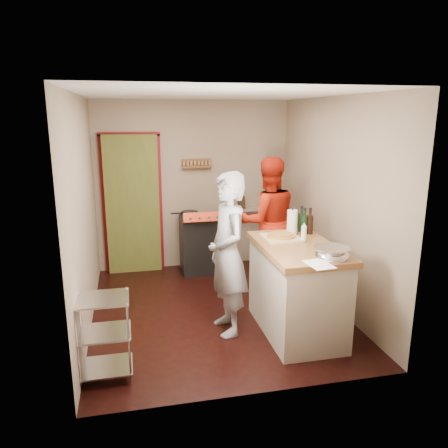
% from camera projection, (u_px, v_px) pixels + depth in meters
% --- Properties ---
extents(floor, '(3.50, 3.50, 0.00)m').
position_uv_depth(floor, '(216.00, 309.00, 5.48)').
color(floor, black).
rests_on(floor, ground).
extents(back_wall, '(3.00, 0.44, 2.60)m').
position_uv_depth(back_wall, '(153.00, 197.00, 6.76)').
color(back_wall, gray).
rests_on(back_wall, ground).
extents(left_wall, '(0.04, 3.50, 2.60)m').
position_uv_depth(left_wall, '(83.00, 214.00, 4.86)').
color(left_wall, gray).
rests_on(left_wall, ground).
extents(right_wall, '(0.04, 3.50, 2.60)m').
position_uv_depth(right_wall, '(332.00, 203.00, 5.48)').
color(right_wall, gray).
rests_on(right_wall, ground).
extents(ceiling, '(3.00, 3.50, 0.02)m').
position_uv_depth(ceiling, '(215.00, 93.00, 4.85)').
color(ceiling, white).
rests_on(ceiling, back_wall).
extents(stove, '(0.60, 0.63, 1.00)m').
position_uv_depth(stove, '(201.00, 243.00, 6.73)').
color(stove, black).
rests_on(stove, ground).
extents(wire_shelving, '(0.48, 0.40, 0.80)m').
position_uv_depth(wire_shelving, '(104.00, 334.00, 3.98)').
color(wire_shelving, silver).
rests_on(wire_shelving, ground).
extents(island, '(0.79, 1.46, 1.32)m').
position_uv_depth(island, '(297.00, 287.00, 4.82)').
color(island, beige).
rests_on(island, ground).
extents(person_stripe, '(0.50, 0.70, 1.80)m').
position_uv_depth(person_stripe, '(228.00, 254.00, 4.74)').
color(person_stripe, '#B6B5BA').
rests_on(person_stripe, ground).
extents(person_red, '(0.90, 0.71, 1.82)m').
position_uv_depth(person_red, '(268.00, 221.00, 6.19)').
color(person_red, '#B31E0B').
rests_on(person_red, ground).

